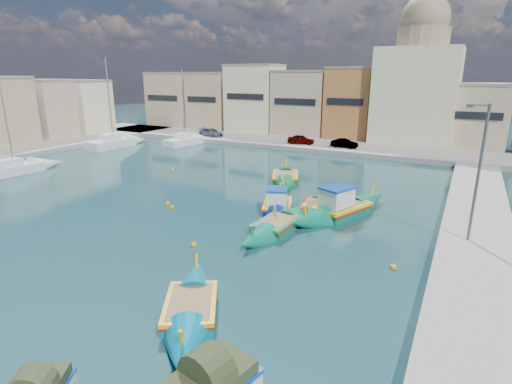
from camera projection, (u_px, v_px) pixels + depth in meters
The scene contains 17 objects.
ground at pixel (156, 228), 25.37m from camera, with size 160.00×160.00×0.00m, color #13353B.
east_quay at pixel (477, 296), 17.19m from camera, with size 4.00×70.00×0.50m, color gray.
north_quay at pixel (322, 146), 52.34m from camera, with size 80.00×8.00×0.60m, color gray.
north_townhouses at pixel (388, 107), 54.22m from camera, with size 83.20×7.87×10.19m.
church_block at pixel (418, 81), 52.28m from camera, with size 10.00×10.00×19.10m.
quay_street_lamp at pixel (477, 173), 21.35m from camera, with size 1.18×0.16×8.00m.
parked_cars at pixel (270, 137), 53.96m from camera, with size 23.52×2.05×1.17m.
luzzu_turquoise_cabin at pixel (341, 210), 27.66m from camera, with size 5.86×10.34×3.29m.
luzzu_blue_cabin at pixel (277, 207), 28.49m from camera, with size 4.52×7.88×2.74m.
luzzu_cyan_mid at pixel (315, 208), 28.46m from camera, with size 2.79×7.67×2.22m.
luzzu_green at pixel (285, 178), 36.25m from camera, with size 5.21×8.58×2.65m.
luzzu_blue_south at pixel (277, 226), 25.04m from camera, with size 2.38×8.56×2.44m.
luzzu_cyan_south at pixel (191, 310), 16.18m from camera, with size 5.75×7.73×2.44m.
yacht_north at pixel (192, 140), 55.91m from camera, with size 3.27×8.32×10.82m.
yacht_midnorth at pixel (123, 142), 54.06m from camera, with size 3.42×8.88×12.30m.
yacht_mid at pixel (29, 167), 40.06m from camera, with size 2.97×8.30×10.24m.
mooring_buoys at pixel (242, 205), 29.68m from camera, with size 23.74×17.11×0.36m.
Camera 1 is at (16.71, -17.88, 9.50)m, focal length 28.00 mm.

